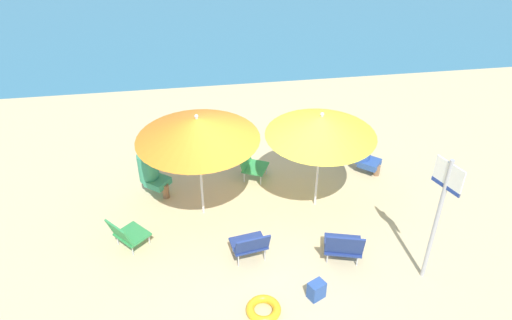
% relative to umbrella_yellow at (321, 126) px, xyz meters
% --- Properties ---
extents(ground_plane, '(40.00, 40.00, 0.00)m').
position_rel_umbrella_yellow_xyz_m(ground_plane, '(-0.83, -0.38, -1.58)').
color(ground_plane, '#D3BC8C').
extents(umbrella_yellow, '(1.79, 1.79, 1.81)m').
position_rel_umbrella_yellow_xyz_m(umbrella_yellow, '(0.00, 0.00, 0.00)').
color(umbrella_yellow, silver).
rests_on(umbrella_yellow, ground_plane).
extents(umbrella_orange, '(1.93, 1.93, 1.90)m').
position_rel_umbrella_yellow_xyz_m(umbrella_orange, '(-1.94, 0.05, 0.08)').
color(umbrella_orange, silver).
rests_on(umbrella_orange, ground_plane).
extents(beach_chair_a, '(0.69, 0.70, 0.65)m').
position_rel_umbrella_yellow_xyz_m(beach_chair_a, '(0.07, -1.40, -1.26)').
color(beach_chair_a, navy).
rests_on(beach_chair_a, ground_plane).
extents(beach_chair_b, '(0.59, 0.56, 0.59)m').
position_rel_umbrella_yellow_xyz_m(beach_chair_b, '(-1.30, -1.18, -1.25)').
color(beach_chair_b, navy).
rests_on(beach_chair_b, ground_plane).
extents(beach_chair_c, '(0.68, 0.67, 0.57)m').
position_rel_umbrella_yellow_xyz_m(beach_chair_c, '(-3.15, -0.63, -1.29)').
color(beach_chair_c, '#33934C').
rests_on(beach_chair_c, ground_plane).
extents(beach_chair_d, '(0.64, 0.63, 0.60)m').
position_rel_umbrella_yellow_xyz_m(beach_chair_d, '(-1.01, 0.96, -1.26)').
color(beach_chair_d, '#33934C').
rests_on(beach_chair_d, ground_plane).
extents(person_a, '(0.56, 0.54, 0.86)m').
position_rel_umbrella_yellow_xyz_m(person_a, '(1.14, 0.88, -1.16)').
color(person_a, '#2D519E').
rests_on(person_a, ground_plane).
extents(person_b, '(0.57, 0.54, 1.00)m').
position_rel_umbrella_yellow_xyz_m(person_b, '(-2.80, 0.75, -1.07)').
color(person_b, '#389970').
rests_on(person_b, ground_plane).
extents(warning_sign, '(0.19, 0.44, 2.04)m').
position_rel_umbrella_yellow_xyz_m(warning_sign, '(1.16, -1.85, -0.25)').
color(warning_sign, '#ADADB2').
rests_on(warning_sign, ground_plane).
extents(swim_ring, '(0.48, 0.48, 0.11)m').
position_rel_umbrella_yellow_xyz_m(swim_ring, '(-1.26, -2.17, -1.52)').
color(swim_ring, yellow).
rests_on(swim_ring, ground_plane).
extents(beach_bag, '(0.28, 0.25, 0.27)m').
position_rel_umbrella_yellow_xyz_m(beach_bag, '(-0.49, -2.02, -1.44)').
color(beach_bag, '#2D519E').
rests_on(beach_bag, ground_plane).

